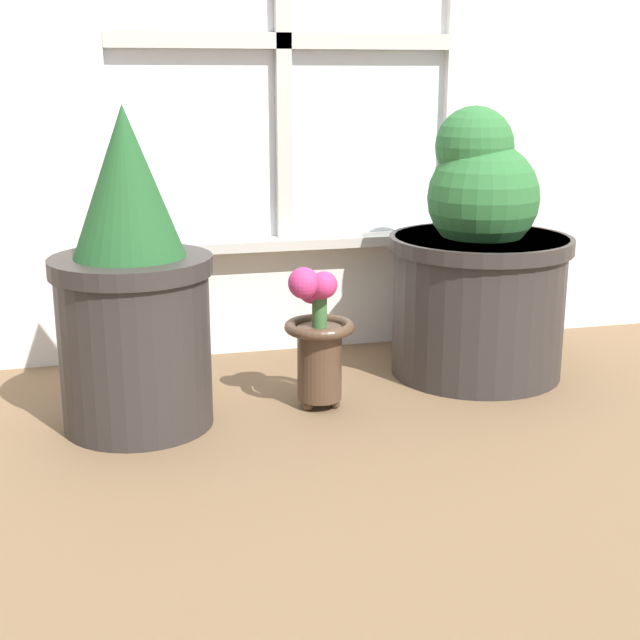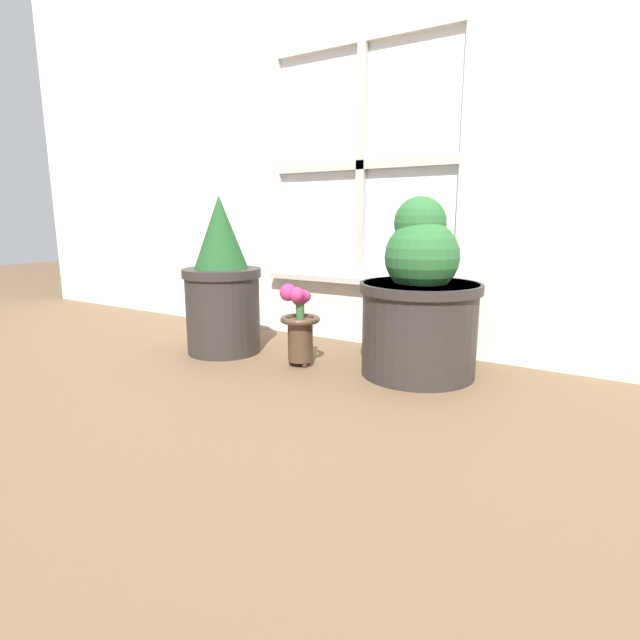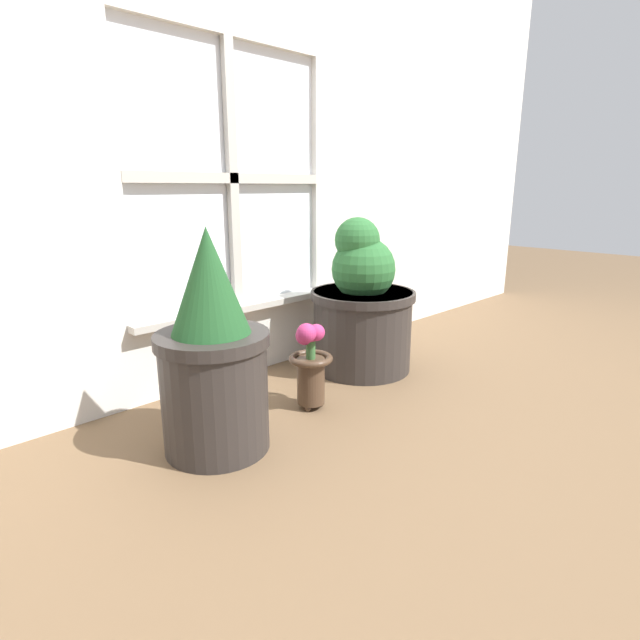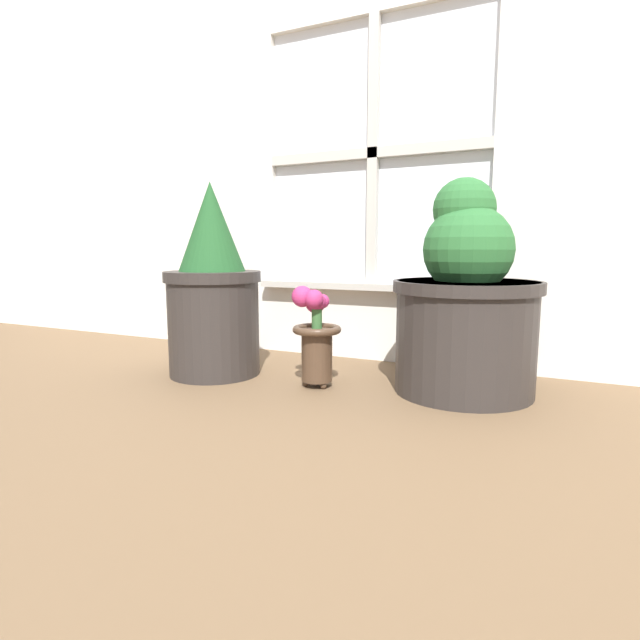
% 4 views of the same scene
% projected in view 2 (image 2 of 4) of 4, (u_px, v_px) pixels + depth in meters
% --- Properties ---
extents(ground_plane, '(10.00, 10.00, 0.00)m').
position_uv_depth(ground_plane, '(272.00, 380.00, 1.65)').
color(ground_plane, brown).
extents(wall_with_window, '(4.40, 0.10, 2.50)m').
position_uv_depth(wall_with_window, '(365.00, 21.00, 1.91)').
color(wall_with_window, silver).
rests_on(wall_with_window, ground_plane).
extents(potted_plant_left, '(0.30, 0.30, 0.61)m').
position_uv_depth(potted_plant_left, '(222.00, 286.00, 1.95)').
color(potted_plant_left, '#2D2826').
rests_on(potted_plant_left, ground_plane).
extents(potted_plant_right, '(0.41, 0.41, 0.60)m').
position_uv_depth(potted_plant_right, '(420.00, 304.00, 1.67)').
color(potted_plant_right, '#2D2826').
rests_on(potted_plant_right, ground_plane).
extents(flower_vase, '(0.14, 0.14, 0.30)m').
position_uv_depth(flower_vase, '(299.00, 322.00, 1.79)').
color(flower_vase, '#473323').
rests_on(flower_vase, ground_plane).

